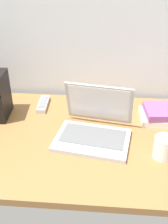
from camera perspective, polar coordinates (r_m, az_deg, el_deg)
desk at (r=1.21m, az=-1.82°, el=-5.44°), size 1.60×0.76×0.03m
laptop at (r=1.17m, az=2.26°, el=-3.14°), size 0.35×0.32×0.21m
coffee_mug at (r=1.10m, az=16.60°, el=-7.12°), size 0.11×0.08×0.09m
remote_control_near at (r=1.43m, az=-8.59°, el=1.66°), size 0.05×0.16×0.02m
book_stack at (r=1.34m, az=16.06°, el=-0.49°), size 0.20×0.17×0.06m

